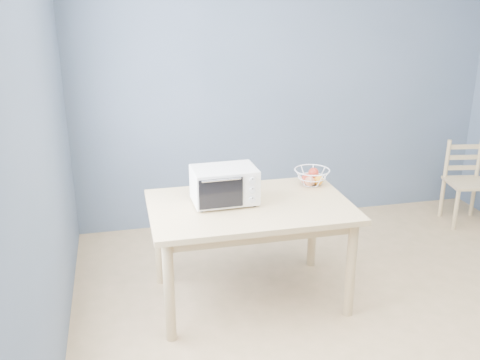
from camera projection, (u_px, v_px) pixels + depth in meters
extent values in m
cube|color=tan|center=(392.00, 355.00, 3.36)|extent=(4.00, 4.50, 0.01)
cube|color=slate|center=(288.00, 87.00, 4.98)|extent=(4.00, 0.01, 2.60)
cube|color=slate|center=(28.00, 186.00, 2.49)|extent=(0.01, 4.50, 2.60)
cube|color=tan|center=(250.00, 207.00, 3.73)|extent=(1.40, 0.90, 0.04)
cylinder|color=tan|center=(169.00, 292.00, 3.38)|extent=(0.07, 0.07, 0.71)
cylinder|color=tan|center=(351.00, 269.00, 3.65)|extent=(0.07, 0.07, 0.71)
cylinder|color=tan|center=(159.00, 241.00, 4.06)|extent=(0.07, 0.07, 0.71)
cylinder|color=tan|center=(313.00, 225.00, 4.33)|extent=(0.07, 0.07, 0.71)
cube|color=white|center=(224.00, 185.00, 3.69)|extent=(0.45, 0.31, 0.24)
cube|color=black|center=(216.00, 186.00, 3.68)|extent=(0.29, 0.26, 0.19)
cube|color=black|center=(221.00, 193.00, 3.54)|extent=(0.30, 0.02, 0.21)
cylinder|color=silver|center=(221.00, 180.00, 3.49)|extent=(0.26, 0.02, 0.01)
cube|color=white|center=(252.00, 190.00, 3.60)|extent=(0.12, 0.01, 0.22)
cylinder|color=black|center=(201.00, 211.00, 3.59)|extent=(0.02, 0.02, 0.01)
cylinder|color=black|center=(254.00, 205.00, 3.68)|extent=(0.02, 0.02, 0.01)
cylinder|color=black|center=(195.00, 199.00, 3.79)|extent=(0.02, 0.02, 0.01)
cylinder|color=black|center=(246.00, 194.00, 3.88)|extent=(0.02, 0.02, 0.01)
cylinder|color=silver|center=(252.00, 181.00, 3.57)|extent=(0.04, 0.02, 0.04)
cylinder|color=silver|center=(252.00, 190.00, 3.59)|extent=(0.04, 0.02, 0.04)
cylinder|color=silver|center=(252.00, 200.00, 3.61)|extent=(0.04, 0.02, 0.04)
torus|color=white|center=(312.00, 170.00, 4.04)|extent=(0.36, 0.36, 0.01)
torus|color=white|center=(312.00, 177.00, 4.06)|extent=(0.28, 0.28, 0.01)
torus|color=white|center=(311.00, 184.00, 4.08)|extent=(0.17, 0.17, 0.01)
sphere|color=red|center=(307.00, 179.00, 4.06)|extent=(0.08, 0.08, 0.08)
sphere|color=orange|center=(318.00, 180.00, 4.05)|extent=(0.08, 0.08, 0.08)
sphere|color=#DC8255|center=(310.00, 177.00, 4.11)|extent=(0.08, 0.08, 0.08)
sphere|color=red|center=(314.00, 173.00, 4.04)|extent=(0.08, 0.08, 0.08)
sphere|color=#DC8255|center=(310.00, 181.00, 4.02)|extent=(0.08, 0.08, 0.08)
cube|color=tan|center=(468.00, 183.00, 5.11)|extent=(0.43, 0.43, 0.03)
cylinder|color=tan|center=(456.00, 210.00, 5.02)|extent=(0.04, 0.04, 0.40)
cylinder|color=tan|center=(442.00, 198.00, 5.32)|extent=(0.04, 0.04, 0.40)
cylinder|color=tan|center=(473.00, 197.00, 5.34)|extent=(0.04, 0.04, 0.40)
cylinder|color=tan|center=(447.00, 160.00, 5.19)|extent=(0.04, 0.04, 0.40)
cylinder|color=tan|center=(479.00, 159.00, 5.20)|extent=(0.04, 0.04, 0.40)
cube|color=tan|center=(462.00, 168.00, 5.22)|extent=(0.32, 0.07, 0.04)
cube|color=tan|center=(463.00, 157.00, 5.19)|extent=(0.32, 0.07, 0.04)
cube|color=tan|center=(465.00, 147.00, 5.15)|extent=(0.32, 0.07, 0.04)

